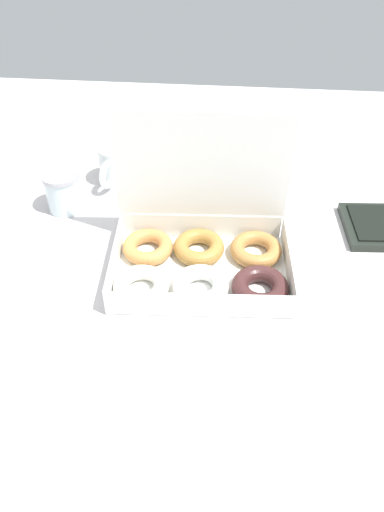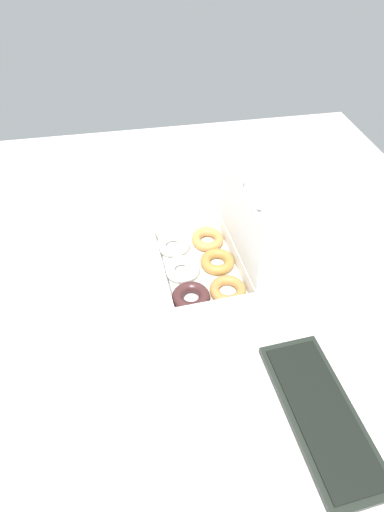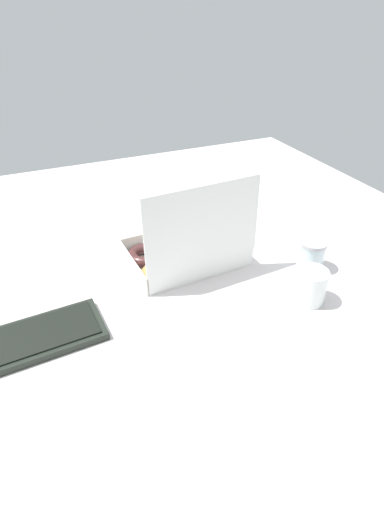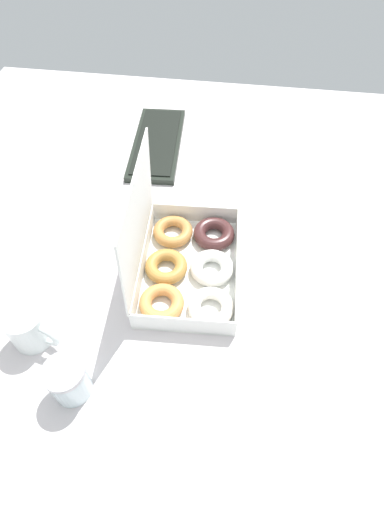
{
  "view_description": "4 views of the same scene",
  "coord_description": "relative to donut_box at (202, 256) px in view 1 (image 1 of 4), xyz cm",
  "views": [
    {
      "loc": [
        5.29,
        -65.88,
        65.9
      ],
      "look_at": [
        -1.04,
        4.44,
        2.73
      ],
      "focal_mm": 35.0,
      "sensor_mm": 36.0,
      "label": 1
    },
    {
      "loc": [
        79.55,
        -14.06,
        84.99
      ],
      "look_at": [
        -1.57,
        0.81,
        3.94
      ],
      "focal_mm": 28.0,
      "sensor_mm": 36.0,
      "label": 2
    },
    {
      "loc": [
        38.68,
        93.86,
        66.7
      ],
      "look_at": [
        -0.29,
        5.21,
        2.67
      ],
      "focal_mm": 28.0,
      "sensor_mm": 36.0,
      "label": 3
    },
    {
      "loc": [
        -55.1,
        -5.89,
        76.67
      ],
      "look_at": [
        1.68,
        2.2,
        4.79
      ],
      "focal_mm": 28.0,
      "sensor_mm": 36.0,
      "label": 4
    }
  ],
  "objects": [
    {
      "name": "donut_box",
      "position": [
        0.0,
        0.0,
        0.0
      ],
      "size": [
        34.85,
        25.7,
        27.92
      ],
      "color": "white",
      "rests_on": "ground_plane"
    },
    {
      "name": "ground_plane",
      "position": [
        -1.01,
        -3.68,
        -4.48
      ],
      "size": [
        180.0,
        180.0,
        2.0
      ],
      "primitive_type": "cube",
      "color": "silver"
    },
    {
      "name": "paper_napkin",
      "position": [
        -13.78,
        -25.85,
        -3.4
      ],
      "size": [
        13.65,
        12.42,
        0.15
      ],
      "primitive_type": "cube",
      "rotation": [
        0.0,
        0.0,
        0.26
      ],
      "color": "white",
      "rests_on": "ground_plane"
    },
    {
      "name": "glass_jar",
      "position": [
        -31.53,
        17.1,
        1.05
      ],
      "size": [
        7.75,
        7.75,
        8.96
      ],
      "color": "silver",
      "rests_on": "ground_plane"
    },
    {
      "name": "coffee_mug",
      "position": [
        -22.16,
        28.47,
        1.22
      ],
      "size": [
        8.23,
        11.73,
        9.16
      ],
      "color": "white",
      "rests_on": "ground_plane"
    }
  ]
}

